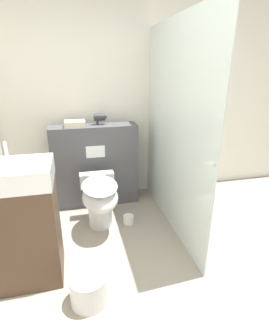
{
  "coord_description": "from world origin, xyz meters",
  "views": [
    {
      "loc": [
        -0.59,
        -1.31,
        1.67
      ],
      "look_at": [
        -0.01,
        1.21,
        0.66
      ],
      "focal_mm": 28.0,
      "sensor_mm": 36.0,
      "label": 1
    }
  ],
  "objects": [
    {
      "name": "wall_back",
      "position": [
        0.0,
        2.04,
        1.25
      ],
      "size": [
        8.0,
        0.06,
        2.5
      ],
      "color": "silver",
      "rests_on": "ground_plane"
    },
    {
      "name": "ground_plane",
      "position": [
        0.0,
        0.0,
        0.0
      ],
      "size": [
        12.0,
        12.0,
        0.0
      ],
      "primitive_type": "plane",
      "color": "#9E9384"
    },
    {
      "name": "toilet",
      "position": [
        -0.39,
        1.18,
        0.35
      ],
      "size": [
        0.38,
        0.65,
        0.55
      ],
      "color": "white",
      "rests_on": "ground_plane"
    },
    {
      "name": "sink_vanity",
      "position": [
        -1.1,
        0.6,
        0.51
      ],
      "size": [
        0.65,
        0.44,
        1.15
      ],
      "color": "#473323",
      "rests_on": "ground_plane"
    },
    {
      "name": "shower_glass",
      "position": [
        0.38,
        1.12,
        1.05
      ],
      "size": [
        0.04,
        1.77,
        2.1
      ],
      "color": "silver",
      "rests_on": "ground_plane"
    },
    {
      "name": "folded_towel",
      "position": [
        -0.58,
        1.77,
        1.05
      ],
      "size": [
        0.24,
        0.19,
        0.06
      ],
      "color": "beige",
      "rests_on": "partition_panel"
    },
    {
      "name": "spare_toilet_roll",
      "position": [
        -0.08,
        1.18,
        0.05
      ],
      "size": [
        0.12,
        0.12,
        0.1
      ],
      "color": "white",
      "rests_on": "ground_plane"
    },
    {
      "name": "partition_panel",
      "position": [
        -0.37,
        1.78,
        0.51
      ],
      "size": [
        1.04,
        0.29,
        1.02
      ],
      "color": "#4C4C51",
      "rests_on": "ground_plane"
    },
    {
      "name": "waste_bin",
      "position": [
        -0.59,
        0.21,
        0.12
      ],
      "size": [
        0.28,
        0.28,
        0.24
      ],
      "color": "silver",
      "rests_on": "ground_plane"
    },
    {
      "name": "hair_drier",
      "position": [
        -0.28,
        1.82,
        1.1
      ],
      "size": [
        0.16,
        0.08,
        0.13
      ],
      "color": "#2D2D33",
      "rests_on": "partition_panel"
    }
  ]
}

